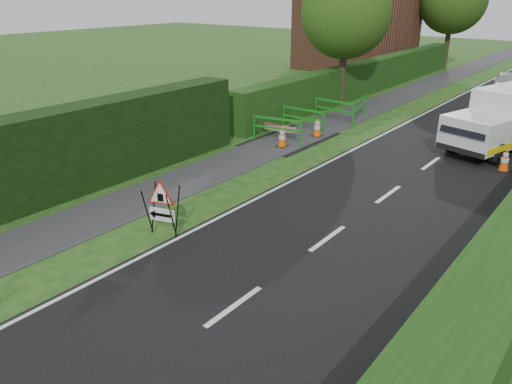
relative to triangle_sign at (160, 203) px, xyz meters
The scene contains 17 objects.
ground 2.51m from the triangle_sign, 69.71° to the right, with size 120.00×120.00×0.00m, color #164112.
footpath 32.87m from the triangle_sign, 93.81° to the left, with size 2.00×90.00×0.02m, color #2D2D30.
hedge_west_far 20.24m from the triangle_sign, 101.93° to the left, with size 1.00×24.00×1.80m, color #14380F.
house_west 29.34m from the triangle_sign, 108.29° to the left, with size 7.50×7.40×7.88m.
tree_nw 16.64m from the triangle_sign, 103.47° to the left, with size 4.40×4.40×6.70m.
tree_fw 32.26m from the triangle_sign, 96.78° to the left, with size 4.80×4.80×7.24m.
triangle_sign is the anchor object (origin of this frame).
works_van 13.34m from the triangle_sign, 69.25° to the left, with size 3.13×5.19×2.22m.
traffic_cone_0 11.44m from the triangle_sign, 61.50° to the left, with size 0.38×0.38×0.79m.
traffic_cone_3 8.03m from the triangle_sign, 103.60° to the left, with size 0.38×0.38×0.79m.
traffic_cone_4 9.98m from the triangle_sign, 99.12° to the left, with size 0.38×0.38×0.79m.
ped_barrier_0 8.55m from the triangle_sign, 106.31° to the left, with size 2.09×0.72×1.00m.
ped_barrier_1 10.49m from the triangle_sign, 103.66° to the left, with size 2.06×0.36×1.00m.
ped_barrier_2 12.62m from the triangle_sign, 100.39° to the left, with size 2.08×0.52×1.00m.
ped_barrier_3 13.53m from the triangle_sign, 96.45° to the left, with size 0.79×2.09×1.00m.
redwhite_plank 9.01m from the triangle_sign, 106.53° to the left, with size 1.50×0.04×0.25m, color red.
hatchback_car 24.67m from the triangle_sign, 84.95° to the left, with size 1.33×3.32×1.13m, color white.
Camera 1 is at (7.68, -5.00, 5.60)m, focal length 35.00 mm.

